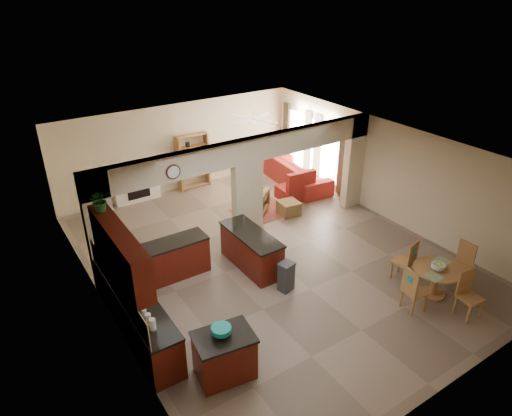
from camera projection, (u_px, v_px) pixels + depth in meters
floor at (269, 256)px, 11.42m from camera, size 10.00×10.00×0.00m
ceiling at (271, 150)px, 10.14m from camera, size 10.00×10.00×0.00m
wall_back at (180, 147)px, 14.49m from camera, size 8.00×0.00×8.00m
wall_front at (455, 328)px, 7.07m from camera, size 8.00×0.00×8.00m
wall_left at (101, 258)px, 8.82m from camera, size 0.00×10.00×10.00m
wall_right at (387, 171)px, 12.74m from camera, size 0.00×10.00×10.00m
partition_left_pier at (101, 232)px, 9.71m from camera, size 0.60×0.25×2.80m
partition_center_pier at (247, 202)px, 11.66m from camera, size 0.80×0.25×2.20m
partition_right_pier at (354, 162)px, 13.34m from camera, size 0.60×0.25×2.80m
partition_header at (247, 150)px, 11.02m from camera, size 8.00×0.25×0.60m
kitchen_counter at (147, 291)px, 9.42m from camera, size 2.52×3.29×1.48m
upper_cabinets at (120, 251)px, 8.07m from camera, size 0.35×2.40×0.90m
peninsula at (251, 250)px, 10.83m from camera, size 0.70×1.85×0.91m
wall_clock at (173, 172)px, 9.95m from camera, size 0.34×0.03×0.34m
rug at (262, 212)px, 13.56m from camera, size 1.60×1.30×0.01m
fireplace at (136, 183)px, 13.94m from camera, size 1.60×0.35×1.20m
shelving_unit at (193, 161)px, 14.76m from camera, size 1.00×0.32×1.80m
window_a at (330, 154)px, 14.53m from camera, size 0.02×0.90×1.90m
window_b at (297, 139)px, 15.79m from camera, size 0.02×0.90×1.90m
glazed_door at (313, 151)px, 15.23m from camera, size 0.02×0.70×2.10m
drape_a_left at (342, 160)px, 14.06m from camera, size 0.10×0.28×2.30m
drape_a_right at (317, 149)px, 14.95m from camera, size 0.10×0.28×2.30m
drape_b_left at (307, 144)px, 15.32m from camera, size 0.10×0.28×2.30m
drape_b_right at (286, 135)px, 16.22m from camera, size 0.10×0.28×2.30m
ceiling_fan at (253, 119)px, 13.21m from camera, size 1.00×1.00×0.10m
kitchen_island at (224, 355)px, 7.85m from camera, size 1.11×0.86×0.88m
teal_bowl at (221, 331)px, 7.64m from camera, size 0.35×0.35×0.16m
trash_can at (286, 278)px, 10.07m from camera, size 0.36×0.32×0.65m
dining_table at (436, 277)px, 9.83m from camera, size 1.02×1.02×0.69m
fruit_bowl at (438, 267)px, 9.66m from camera, size 0.29×0.29×0.16m
sofa at (297, 173)px, 15.17m from camera, size 2.89×1.37×0.81m
chaise at (294, 192)px, 14.32m from camera, size 1.04×0.87×0.40m
armchair at (253, 201)px, 13.36m from camera, size 1.11×1.11×0.73m
ottoman at (289, 208)px, 13.35m from camera, size 0.61×0.61×0.40m
plant at (100, 200)px, 8.39m from camera, size 0.40×0.35×0.43m
chair_north at (407, 259)px, 10.30m from camera, size 0.50×0.50×1.02m
chair_east at (462, 262)px, 10.21m from camera, size 0.43×0.43×1.02m
chair_south at (468, 291)px, 9.26m from camera, size 0.46×0.46×1.02m
chair_west at (413, 289)px, 9.34m from camera, size 0.48×0.48×1.02m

